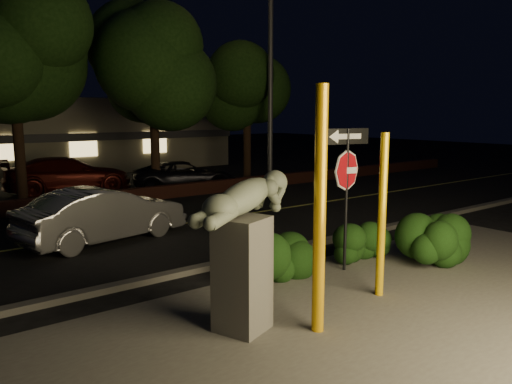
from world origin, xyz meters
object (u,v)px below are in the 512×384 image
at_px(parked_car_darkred, 68,175).
at_px(parked_car_dark, 185,175).
at_px(sculpture, 244,237).
at_px(streetlight, 266,37).
at_px(yellow_pole_right, 382,216).
at_px(yellow_pole_left, 320,212).
at_px(signpost, 347,171).
at_px(silver_sedan, 104,215).

relative_size(parked_car_darkred, parked_car_dark, 1.15).
height_order(sculpture, streetlight, streetlight).
bearing_deg(parked_car_dark, yellow_pole_right, -176.28).
bearing_deg(yellow_pole_right, parked_car_dark, 75.23).
bearing_deg(yellow_pole_left, sculpture, 138.74).
relative_size(sculpture, streetlight, 0.22).
bearing_deg(signpost, yellow_pole_right, -100.66).
height_order(signpost, sculpture, signpost).
relative_size(streetlight, parked_car_dark, 2.47).
relative_size(signpost, sculpture, 1.25).
bearing_deg(sculpture, silver_sedan, 67.30).
height_order(signpost, parked_car_darkred, signpost).
bearing_deg(streetlight, parked_car_dark, 149.66).
xyz_separation_m(yellow_pole_right, silver_sedan, (-2.49, 6.71, -0.76)).
xyz_separation_m(streetlight, parked_car_darkred, (-7.25, 3.93, -5.63)).
distance_m(yellow_pole_left, yellow_pole_right, 1.99).
bearing_deg(yellow_pole_right, signpost, 67.11).
xyz_separation_m(sculpture, parked_car_darkred, (2.05, 15.03, -0.72)).
height_order(yellow_pole_right, silver_sedan, yellow_pole_right).
bearing_deg(streetlight, yellow_pole_left, -128.17).
distance_m(yellow_pole_right, parked_car_dark, 13.55).
height_order(signpost, parked_car_dark, signpost).
xyz_separation_m(signpost, sculpture, (-3.33, -1.02, -0.65)).
relative_size(silver_sedan, parked_car_dark, 0.98).
relative_size(yellow_pole_left, yellow_pole_right, 1.25).
height_order(silver_sedan, parked_car_dark, silver_sedan).
xyz_separation_m(signpost, parked_car_dark, (2.87, 11.71, -1.49)).
distance_m(signpost, parked_car_dark, 12.15).
relative_size(yellow_pole_left, parked_car_darkred, 0.73).
xyz_separation_m(yellow_pole_right, signpost, (0.57, 1.36, 0.63)).
bearing_deg(parked_car_dark, streetlight, -99.30).
height_order(yellow_pole_left, yellow_pole_right, yellow_pole_left).
distance_m(yellow_pole_left, streetlight, 15.24).
bearing_deg(streetlight, sculpture, -132.54).
bearing_deg(signpost, parked_car_darkred, 107.42).
bearing_deg(sculpture, signpost, -3.29).
height_order(parked_car_darkred, parked_car_dark, parked_car_darkred).
xyz_separation_m(sculpture, silver_sedan, (0.26, 6.38, -0.75)).
distance_m(yellow_pole_left, parked_car_darkred, 15.85).
xyz_separation_m(yellow_pole_right, streetlight, (6.55, 11.43, 4.90)).
bearing_deg(silver_sedan, streetlight, -73.69).
xyz_separation_m(yellow_pole_right, parked_car_darkred, (-0.70, 15.37, -0.73)).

